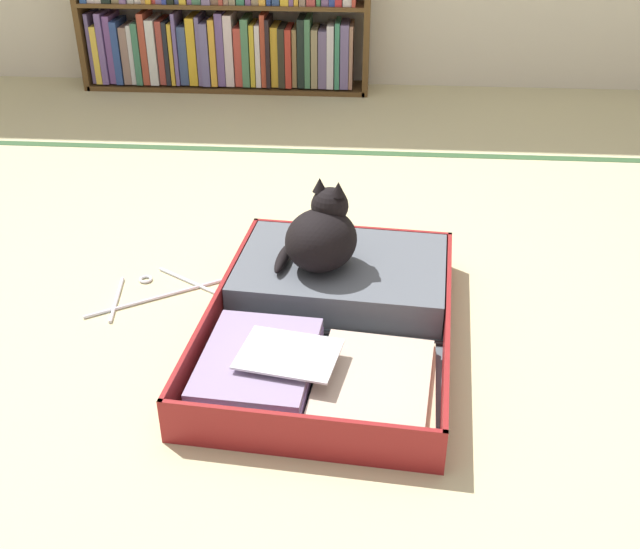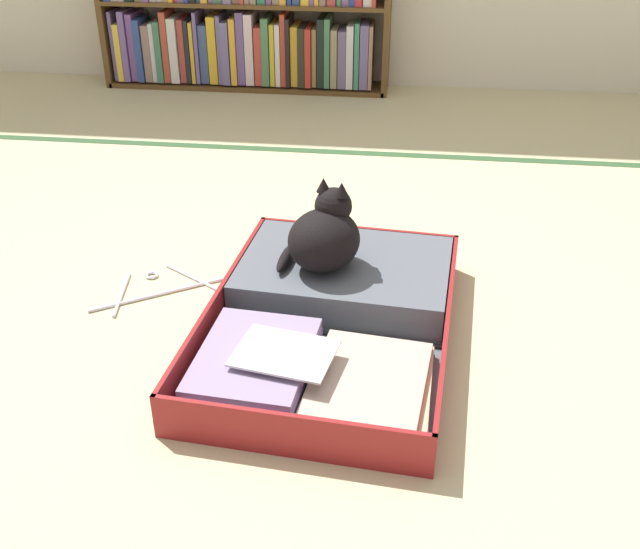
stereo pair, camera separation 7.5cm
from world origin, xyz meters
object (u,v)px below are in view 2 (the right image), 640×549
object	(u,v)px
open_suitcase	(332,311)
clothes_hanger	(159,287)
bookshelf	(242,7)
black_cat	(326,236)

from	to	relation	value
open_suitcase	clothes_hanger	size ratio (longest dim) A/B	2.58
bookshelf	black_cat	size ratio (longest dim) A/B	5.40
bookshelf	open_suitcase	size ratio (longest dim) A/B	1.58
bookshelf	open_suitcase	world-z (taller)	bookshelf
black_cat	clothes_hanger	xyz separation A→B (m)	(-0.50, 0.00, -0.21)
bookshelf	clothes_hanger	size ratio (longest dim) A/B	4.07
black_cat	clothes_hanger	distance (m)	0.54
bookshelf	open_suitcase	xyz separation A→B (m)	(0.70, -2.20, -0.36)
bookshelf	clothes_hanger	bearing A→B (deg)	-85.27
bookshelf	clothes_hanger	distance (m)	2.11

